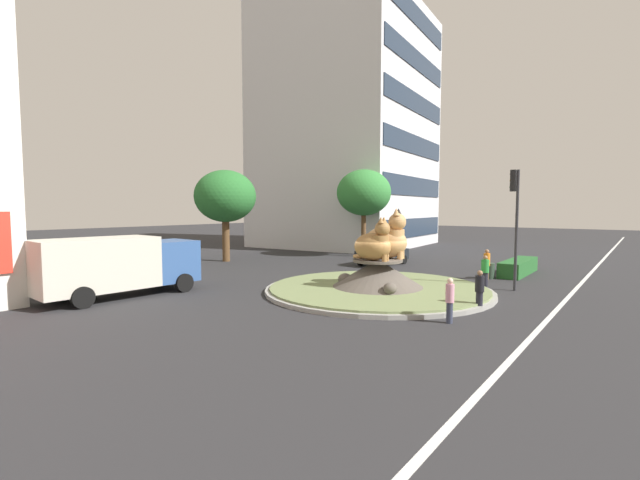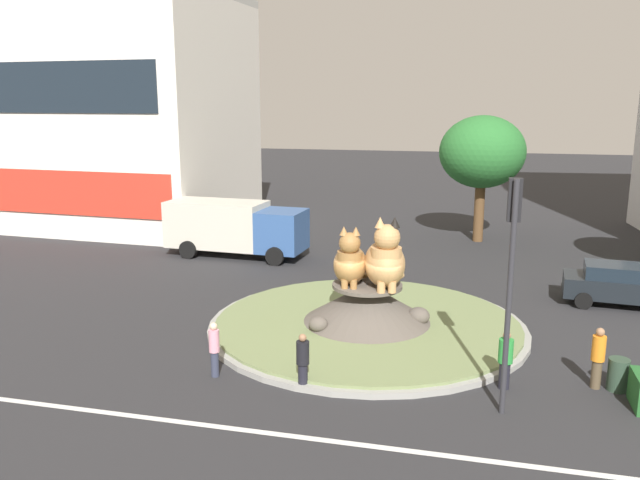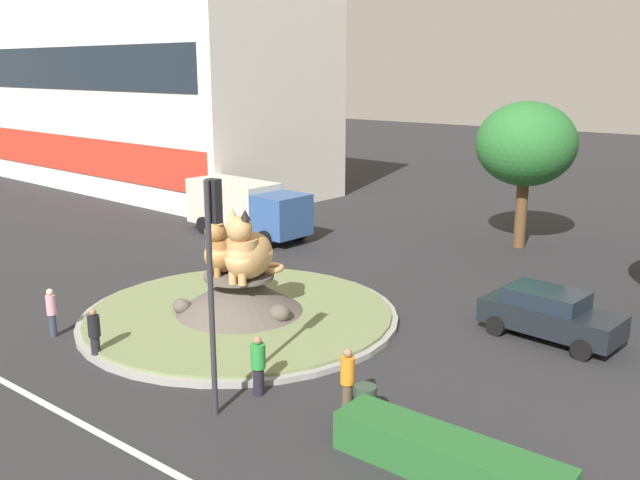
% 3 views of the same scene
% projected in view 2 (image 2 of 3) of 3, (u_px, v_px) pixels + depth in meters
% --- Properties ---
extents(ground_plane, '(160.00, 160.00, 0.00)m').
position_uv_depth(ground_plane, '(367.00, 328.00, 22.21)').
color(ground_plane, '#28282B').
extents(lane_centreline, '(112.00, 0.20, 0.01)m').
position_uv_depth(lane_centreline, '(312.00, 439.00, 14.95)').
color(lane_centreline, silver).
rests_on(lane_centreline, ground).
extents(roundabout_island, '(10.96, 10.96, 1.60)m').
position_uv_depth(roundabout_island, '(367.00, 314.00, 22.10)').
color(roundabout_island, gray).
rests_on(roundabout_island, ground).
extents(cat_statue_tabby, '(1.39, 2.18, 2.09)m').
position_uv_depth(cat_statue_tabby, '(350.00, 262.00, 21.70)').
color(cat_statue_tabby, '#9E703D').
rests_on(cat_statue_tabby, roundabout_island).
extents(cat_statue_calico, '(1.84, 2.61, 2.48)m').
position_uv_depth(cat_statue_calico, '(385.00, 261.00, 21.34)').
color(cat_statue_calico, tan).
rests_on(cat_statue_calico, roundabout_island).
extents(traffic_light_mast, '(0.33, 0.46, 5.95)m').
position_uv_depth(traffic_light_mast, '(512.00, 255.00, 15.41)').
color(traffic_light_mast, '#2D2D33').
rests_on(traffic_light_mast, ground).
extents(shophouse_block, '(28.05, 12.82, 17.73)m').
position_uv_depth(shophouse_block, '(32.00, 111.00, 41.84)').
color(shophouse_block, silver).
rests_on(shophouse_block, ground).
extents(broadleaf_tree_behind_island, '(4.66, 4.66, 6.98)m').
position_uv_depth(broadleaf_tree_behind_island, '(482.00, 153.00, 34.90)').
color(broadleaf_tree_behind_island, brown).
rests_on(broadleaf_tree_behind_island, ground).
extents(pedestrian_pink_shirt, '(0.30, 0.30, 1.62)m').
position_uv_depth(pedestrian_pink_shirt, '(214.00, 348.00, 18.15)').
color(pedestrian_pink_shirt, '#33384C').
rests_on(pedestrian_pink_shirt, ground).
extents(pedestrian_orange_shirt, '(0.36, 0.36, 1.74)m').
position_uv_depth(pedestrian_orange_shirt, '(598.00, 356.00, 17.40)').
color(pedestrian_orange_shirt, brown).
rests_on(pedestrian_orange_shirt, ground).
extents(pedestrian_green_shirt, '(0.40, 0.40, 1.65)m').
position_uv_depth(pedestrian_green_shirt, '(505.00, 359.00, 17.38)').
color(pedestrian_green_shirt, black).
rests_on(pedestrian_green_shirt, ground).
extents(pedestrian_black_shirt, '(0.36, 0.36, 1.60)m').
position_uv_depth(pedestrian_black_shirt, '(303.00, 360.00, 17.33)').
color(pedestrian_black_shirt, black).
rests_on(pedestrian_black_shirt, ground).
extents(sedan_on_far_lane, '(4.47, 2.32, 1.61)m').
position_uv_depth(sedan_on_far_lane, '(622.00, 284.00, 24.48)').
color(sedan_on_far_lane, black).
rests_on(sedan_on_far_lane, ground).
extents(delivery_box_truck, '(7.17, 3.01, 2.76)m').
position_uv_depth(delivery_box_truck, '(235.00, 226.00, 32.21)').
color(delivery_box_truck, '#335693').
rests_on(delivery_box_truck, ground).
extents(litter_bin, '(0.56, 0.56, 0.90)m').
position_uv_depth(litter_bin, '(618.00, 375.00, 17.37)').
color(litter_bin, '#2D4233').
rests_on(litter_bin, ground).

